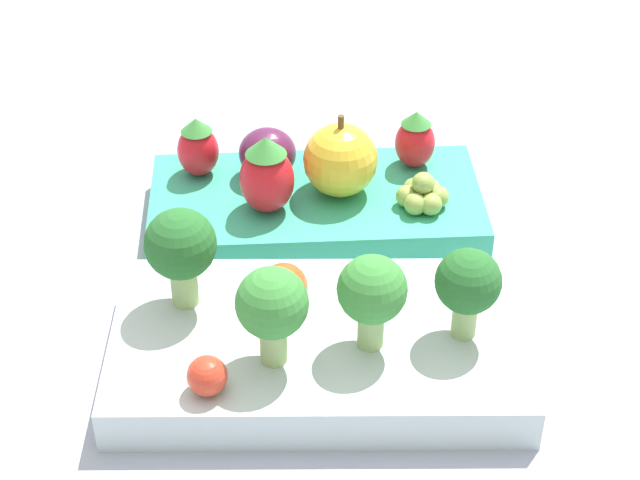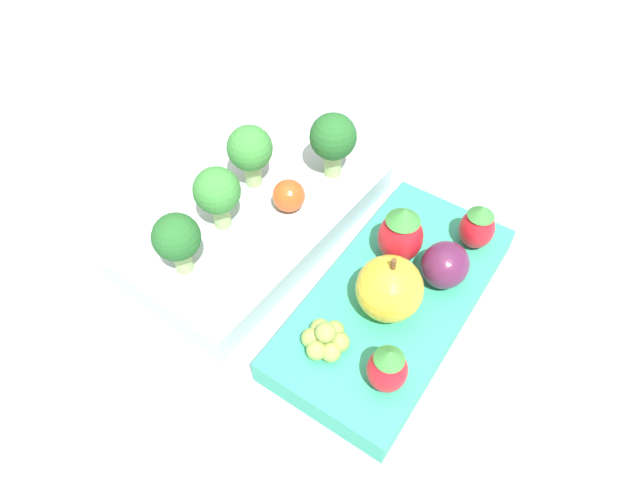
{
  "view_description": "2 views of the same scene",
  "coord_description": "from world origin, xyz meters",
  "px_view_note": "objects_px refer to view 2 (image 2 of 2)",
  "views": [
    {
      "loc": [
        -0.02,
        0.49,
        0.4
      ],
      "look_at": [
        -0.0,
        0.01,
        0.03
      ],
      "focal_mm": 60.0,
      "sensor_mm": 36.0,
      "label": 1
    },
    {
      "loc": [
        -0.22,
        -0.17,
        0.36
      ],
      "look_at": [
        -0.0,
        0.01,
        0.03
      ],
      "focal_mm": 32.0,
      "sensor_mm": 36.0,
      "label": 2
    }
  ],
  "objects_px": {
    "cherry_tomato_0": "(258,143)",
    "cherry_tomato_1": "(289,196)",
    "grape_cluster": "(326,339)",
    "broccoli_floret_3": "(333,139)",
    "strawberry_0": "(401,234)",
    "strawberry_1": "(387,368)",
    "plum": "(445,265)",
    "broccoli_floret_1": "(177,239)",
    "bento_box_fruit": "(391,304)",
    "broccoli_floret_2": "(217,192)",
    "bento_box_savoury": "(257,220)",
    "broccoli_floret_0": "(250,150)",
    "apple": "(389,289)",
    "strawberry_2": "(477,226)"
  },
  "relations": [
    {
      "from": "broccoli_floret_1",
      "to": "grape_cluster",
      "type": "bearing_deg",
      "value": -82.52
    },
    {
      "from": "broccoli_floret_0",
      "to": "cherry_tomato_0",
      "type": "relative_size",
      "value": 2.74
    },
    {
      "from": "bento_box_fruit",
      "to": "grape_cluster",
      "type": "distance_m",
      "value": 0.07
    },
    {
      "from": "broccoli_floret_2",
      "to": "plum",
      "type": "xyz_separation_m",
      "value": [
        0.06,
        -0.16,
        -0.02
      ]
    },
    {
      "from": "cherry_tomato_1",
      "to": "grape_cluster",
      "type": "height_order",
      "value": "cherry_tomato_1"
    },
    {
      "from": "broccoli_floret_1",
      "to": "broccoli_floret_2",
      "type": "height_order",
      "value": "broccoli_floret_2"
    },
    {
      "from": "broccoli_floret_0",
      "to": "cherry_tomato_1",
      "type": "bearing_deg",
      "value": -93.91
    },
    {
      "from": "strawberry_1",
      "to": "plum",
      "type": "distance_m",
      "value": 0.09
    },
    {
      "from": "broccoli_floret_0",
      "to": "broccoli_floret_3",
      "type": "distance_m",
      "value": 0.07
    },
    {
      "from": "strawberry_0",
      "to": "strawberry_1",
      "type": "height_order",
      "value": "strawberry_0"
    },
    {
      "from": "bento_box_savoury",
      "to": "broccoli_floret_3",
      "type": "height_order",
      "value": "broccoli_floret_3"
    },
    {
      "from": "strawberry_1",
      "to": "cherry_tomato_0",
      "type": "bearing_deg",
      "value": 62.59
    },
    {
      "from": "grape_cluster",
      "to": "cherry_tomato_0",
      "type": "bearing_deg",
      "value": 55.71
    },
    {
      "from": "broccoli_floret_2",
      "to": "cherry_tomato_0",
      "type": "bearing_deg",
      "value": 24.43
    },
    {
      "from": "broccoli_floret_0",
      "to": "cherry_tomato_1",
      "type": "distance_m",
      "value": 0.05
    },
    {
      "from": "apple",
      "to": "grape_cluster",
      "type": "xyz_separation_m",
      "value": [
        -0.05,
        0.01,
        -0.01
      ]
    },
    {
      "from": "bento_box_fruit",
      "to": "broccoli_floret_2",
      "type": "bearing_deg",
      "value": 101.66
    },
    {
      "from": "bento_box_savoury",
      "to": "grape_cluster",
      "type": "height_order",
      "value": "grape_cluster"
    },
    {
      "from": "broccoli_floret_2",
      "to": "grape_cluster",
      "type": "relative_size",
      "value": 1.67
    },
    {
      "from": "bento_box_fruit",
      "to": "broccoli_floret_2",
      "type": "height_order",
      "value": "broccoli_floret_2"
    },
    {
      "from": "bento_box_savoury",
      "to": "strawberry_0",
      "type": "distance_m",
      "value": 0.12
    },
    {
      "from": "strawberry_0",
      "to": "strawberry_2",
      "type": "bearing_deg",
      "value": -39.29
    },
    {
      "from": "apple",
      "to": "plum",
      "type": "relative_size",
      "value": 1.49
    },
    {
      "from": "grape_cluster",
      "to": "bento_box_fruit",
      "type": "bearing_deg",
      "value": -10.82
    },
    {
      "from": "grape_cluster",
      "to": "broccoli_floret_3",
      "type": "bearing_deg",
      "value": 36.56
    },
    {
      "from": "strawberry_0",
      "to": "grape_cluster",
      "type": "xyz_separation_m",
      "value": [
        -0.09,
        -0.01,
        -0.02
      ]
    },
    {
      "from": "broccoli_floret_3",
      "to": "cherry_tomato_0",
      "type": "bearing_deg",
      "value": 106.41
    },
    {
      "from": "bento_box_fruit",
      "to": "cherry_tomato_0",
      "type": "height_order",
      "value": "cherry_tomato_0"
    },
    {
      "from": "bento_box_fruit",
      "to": "broccoli_floret_3",
      "type": "height_order",
      "value": "broccoli_floret_3"
    },
    {
      "from": "broccoli_floret_3",
      "to": "cherry_tomato_1",
      "type": "bearing_deg",
      "value": 177.9
    },
    {
      "from": "broccoli_floret_2",
      "to": "broccoli_floret_1",
      "type": "bearing_deg",
      "value": -168.83
    },
    {
      "from": "broccoli_floret_1",
      "to": "broccoli_floret_2",
      "type": "distance_m",
      "value": 0.05
    },
    {
      "from": "strawberry_0",
      "to": "grape_cluster",
      "type": "distance_m",
      "value": 0.1
    },
    {
      "from": "broccoli_floret_0",
      "to": "grape_cluster",
      "type": "relative_size",
      "value": 1.71
    },
    {
      "from": "strawberry_0",
      "to": "strawberry_1",
      "type": "xyz_separation_m",
      "value": [
        -0.09,
        -0.05,
        -0.01
      ]
    },
    {
      "from": "strawberry_1",
      "to": "broccoli_floret_1",
      "type": "bearing_deg",
      "value": 96.47
    },
    {
      "from": "broccoli_floret_0",
      "to": "apple",
      "type": "relative_size",
      "value": 1.03
    },
    {
      "from": "strawberry_2",
      "to": "apple",
      "type": "bearing_deg",
      "value": 168.95
    },
    {
      "from": "broccoli_floret_0",
      "to": "strawberry_2",
      "type": "xyz_separation_m",
      "value": [
        0.06,
        -0.17,
        -0.02
      ]
    },
    {
      "from": "plum",
      "to": "cherry_tomato_0",
      "type": "bearing_deg",
      "value": 85.33
    },
    {
      "from": "apple",
      "to": "strawberry_2",
      "type": "xyz_separation_m",
      "value": [
        0.09,
        -0.02,
        -0.0
      ]
    },
    {
      "from": "broccoli_floret_2",
      "to": "cherry_tomato_1",
      "type": "distance_m",
      "value": 0.06
    },
    {
      "from": "cherry_tomato_0",
      "to": "plum",
      "type": "height_order",
      "value": "plum"
    },
    {
      "from": "cherry_tomato_0",
      "to": "strawberry_1",
      "type": "bearing_deg",
      "value": -117.41
    },
    {
      "from": "cherry_tomato_0",
      "to": "cherry_tomato_1",
      "type": "height_order",
      "value": "cherry_tomato_1"
    },
    {
      "from": "broccoli_floret_0",
      "to": "cherry_tomato_1",
      "type": "xyz_separation_m",
      "value": [
        -0.0,
        -0.04,
        -0.02
      ]
    },
    {
      "from": "bento_box_fruit",
      "to": "grape_cluster",
      "type": "relative_size",
      "value": 6.57
    },
    {
      "from": "strawberry_0",
      "to": "strawberry_2",
      "type": "xyz_separation_m",
      "value": [
        0.05,
        -0.04,
        -0.01
      ]
    },
    {
      "from": "broccoli_floret_1",
      "to": "cherry_tomato_0",
      "type": "relative_size",
      "value": 2.56
    },
    {
      "from": "bento_box_savoury",
      "to": "broccoli_floret_1",
      "type": "distance_m",
      "value": 0.09
    }
  ]
}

